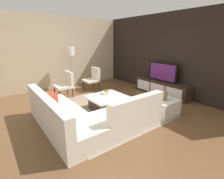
{
  "coord_description": "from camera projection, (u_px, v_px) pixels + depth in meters",
  "views": [
    {
      "loc": [
        3.52,
        -2.45,
        1.92
      ],
      "look_at": [
        -0.22,
        0.36,
        0.5
      ],
      "focal_mm": 26.7,
      "sensor_mm": 36.0,
      "label": 1
    }
  ],
  "objects": [
    {
      "name": "sectional_couch",
      "position": [
        86.0,
        117.0,
        3.66
      ],
      "size": [
        2.45,
        2.26,
        0.82
      ],
      "color": "silver",
      "rests_on": "ground"
    },
    {
      "name": "media_console",
      "position": [
        161.0,
        88.0,
        5.97
      ],
      "size": [
        2.1,
        0.44,
        0.5
      ],
      "color": "#332319",
      "rests_on": "ground"
    },
    {
      "name": "floor_lamp",
      "position": [
        70.0,
        54.0,
        6.38
      ],
      "size": [
        0.31,
        0.31,
        1.64
      ],
      "color": "#A5A5AA",
      "rests_on": "ground"
    },
    {
      "name": "accent_chair_near",
      "position": [
        66.0,
        83.0,
        5.69
      ],
      "size": [
        0.57,
        0.54,
        0.87
      ],
      "rotation": [
        0.0,
        0.0,
        0.13
      ],
      "color": "#332319",
      "rests_on": "ground"
    },
    {
      "name": "feature_wall_back",
      "position": [
        169.0,
        55.0,
        5.81
      ],
      "size": [
        6.4,
        0.12,
        2.8
      ],
      "primitive_type": "cube",
      "color": "black",
      "rests_on": "ground"
    },
    {
      "name": "decorative_ball",
      "position": [
        163.0,
        95.0,
        4.36
      ],
      "size": [
        0.25,
        0.25,
        0.25
      ],
      "primitive_type": "sphere",
      "color": "#997247",
      "rests_on": "ottoman"
    },
    {
      "name": "accent_chair_far",
      "position": [
        93.0,
        77.0,
        6.5
      ],
      "size": [
        0.53,
        0.53,
        0.87
      ],
      "rotation": [
        0.0,
        0.0,
        0.06
      ],
      "color": "#332319",
      "rests_on": "ground"
    },
    {
      "name": "television",
      "position": [
        162.0,
        72.0,
        5.8
      ],
      "size": [
        1.14,
        0.06,
        0.66
      ],
      "color": "black",
      "rests_on": "media_console"
    },
    {
      "name": "fruit_bowl",
      "position": [
        106.0,
        93.0,
        4.86
      ],
      "size": [
        0.28,
        0.28,
        0.13
      ],
      "color": "silver",
      "rests_on": "coffee_table"
    },
    {
      "name": "area_rug",
      "position": [
        104.0,
        109.0,
        4.73
      ],
      "size": [
        3.14,
        2.77,
        0.01
      ],
      "primitive_type": "cube",
      "color": "gray",
      "rests_on": "ground"
    },
    {
      "name": "ottoman",
      "position": [
        162.0,
        106.0,
        4.46
      ],
      "size": [
        0.7,
        0.7,
        0.4
      ],
      "primitive_type": "cube",
      "color": "silver",
      "rests_on": "ground"
    },
    {
      "name": "ground_plane",
      "position": [
        106.0,
        111.0,
        4.66
      ],
      "size": [
        14.0,
        14.0,
        0.0
      ],
      "primitive_type": "plane",
      "color": "brown"
    },
    {
      "name": "coffee_table",
      "position": [
        107.0,
        102.0,
        4.73
      ],
      "size": [
        0.93,
        1.02,
        0.38
      ],
      "color": "#332319",
      "rests_on": "ground"
    },
    {
      "name": "side_wall_left",
      "position": [
        65.0,
        53.0,
        6.82
      ],
      "size": [
        0.12,
        5.2,
        2.8
      ],
      "primitive_type": "cube",
      "color": "#C6B28E",
      "rests_on": "ground"
    }
  ]
}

